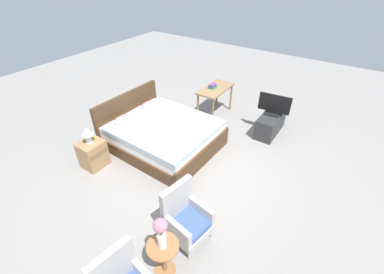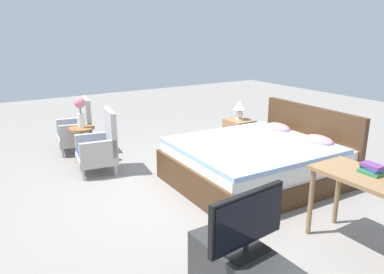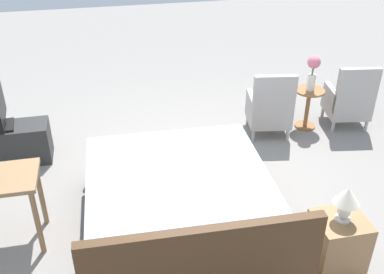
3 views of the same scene
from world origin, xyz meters
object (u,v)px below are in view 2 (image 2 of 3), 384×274
Objects in this scene: armchair_by_window_left at (78,130)px; tv_flatscreen at (247,223)px; bed at (258,161)px; book_stack at (372,169)px; armchair_by_window_right at (100,148)px; table_lamp at (240,107)px; vanity_desk at (369,188)px; side_table at (83,140)px; nightstand at (239,135)px; flower_vase at (80,109)px.

tv_flatscreen reaches higher than armchair_by_window_left.
book_stack is at bearing -6.65° from bed.
tv_flatscreen reaches higher than armchair_by_window_right.
table_lamp is (0.27, 2.38, 0.39)m from armchair_by_window_right.
vanity_desk is (3.30, 1.44, 0.26)m from armchair_by_window_right.
nightstand is (0.85, 2.46, -0.08)m from side_table.
nightstand is 1.65× the size of table_lamp.
book_stack is (4.40, 1.51, 0.42)m from armchair_by_window_left.
table_lamp is 3.89m from tv_flatscreen.
table_lamp is at bearing 70.96° from side_table.
tv_flatscreen reaches higher than vanity_desk.
nightstand is at bearing -90.00° from table_lamp.
vanity_desk is at bearing -57.99° from book_stack.
flower_vase is (-2.10, -1.79, 0.56)m from bed.
tv_flatscreen is at bearing -0.62° from armchair_by_window_right.
armchair_by_window_right is (1.15, -0.00, 0.00)m from armchair_by_window_left.
book_stack is at bearing 22.44° from side_table.
book_stack is at bearing 22.44° from flower_vase.
armchair_by_window_left reaches higher than nightstand.
flower_vase is 0.88× the size of nightstand.
book_stack is (2.99, -0.88, 0.52)m from nightstand.
vanity_desk is at bearing 21.35° from side_table.
bed is at bearing 173.35° from book_stack.
armchair_by_window_right reaches higher than book_stack.
side_table is at bearing -139.58° from bed.
armchair_by_window_right is 0.88× the size of vanity_desk.
armchair_by_window_right reaches higher than vanity_desk.
armchair_by_window_left is at bearing -162.09° from vanity_desk.
armchair_by_window_left is at bearing 171.92° from flower_vase.
bed is 2.38× the size of armchair_by_window_right.
armchair_by_window_right is at bearing -0.00° from armchair_by_window_left.
tv_flatscreen is at bearing -44.22° from bed.
vanity_desk is at bearing -17.30° from nightstand.
flower_vase is 0.69× the size of tv_flatscreen.
table_lamp is 1.60× the size of book_stack.
armchair_by_window_right is at bearing 179.38° from tv_flatscreen.
bed is 3.16× the size of tv_flatscreen.
flower_vase reaches higher than bed.
bed is at bearing 48.39° from armchair_by_window_right.
nightstand is (0.27, 2.38, -0.10)m from armchair_by_window_right.
book_stack is (1.74, -0.20, 0.50)m from bed.
tv_flatscreen is at bearing -0.46° from armchair_by_window_left.
flower_vase is at bearing -179.35° from tv_flatscreen.
flower_vase is 3.89m from tv_flatscreen.
book_stack is at bearing 91.96° from tv_flatscreen.
flower_vase reaches higher than book_stack.
flower_vase reaches higher than tv_flatscreen.
book_stack is (3.26, 1.51, 0.42)m from armchair_by_window_right.
side_table is at bearing -109.04° from nightstand.
book_stack is at bearing -16.34° from table_lamp.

